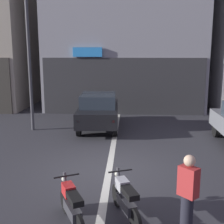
# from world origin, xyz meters

# --- Properties ---
(ground_plane) EXTENTS (120.00, 120.00, 0.00)m
(ground_plane) POSITION_xyz_m (0.00, 0.00, 0.00)
(ground_plane) COLOR #333338
(lane_centre_line) EXTENTS (0.20, 18.00, 0.01)m
(lane_centre_line) POSITION_xyz_m (0.00, 6.00, 0.00)
(lane_centre_line) COLOR silver
(lane_centre_line) RESTS_ON ground
(car_black_crossing_near) EXTENTS (1.93, 4.17, 1.64)m
(car_black_crossing_near) POSITION_xyz_m (-0.81, 4.95, 0.89)
(car_black_crossing_near) COLOR black
(car_black_crossing_near) RESTS_ON ground
(car_white_down_street) EXTENTS (2.07, 4.22, 1.64)m
(car_white_down_street) POSITION_xyz_m (2.13, 12.89, 0.89)
(car_white_down_street) COLOR black
(car_white_down_street) RESTS_ON ground
(street_lamp) EXTENTS (0.36, 0.36, 6.54)m
(street_lamp) POSITION_xyz_m (-3.80, 4.54, 4.00)
(street_lamp) COLOR #47474C
(street_lamp) RESTS_ON ground
(motorcycle_red_row_leftmost) EXTENTS (0.82, 1.52, 0.98)m
(motorcycle_red_row_leftmost) POSITION_xyz_m (-0.58, -2.90, 0.46)
(motorcycle_red_row_leftmost) COLOR black
(motorcycle_red_row_leftmost) RESTS_ON ground
(motorcycle_silver_row_left_mid) EXTENTS (0.72, 1.58, 0.98)m
(motorcycle_silver_row_left_mid) POSITION_xyz_m (0.52, -2.59, 0.46)
(motorcycle_silver_row_left_mid) COLOR black
(motorcycle_silver_row_left_mid) RESTS_ON ground
(person_by_motorcycles) EXTENTS (0.41, 0.41, 1.67)m
(person_by_motorcycles) POSITION_xyz_m (1.70, -3.17, 0.86)
(person_by_motorcycles) COLOR #23232D
(person_by_motorcycles) RESTS_ON ground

